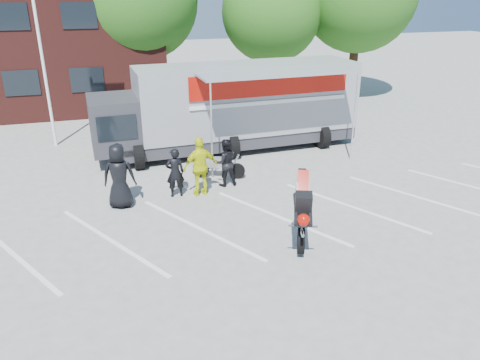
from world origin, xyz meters
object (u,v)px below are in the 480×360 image
spectator_leather_c (225,162)px  spectator_hivis (200,167)px  parked_motorcycle (219,178)px  spectator_leather_a (119,176)px  spectator_leather_b (175,173)px  transporter_truck (236,148)px  stunt_bike_rider (299,240)px  tree_mid (272,12)px  flagpole (43,20)px  tree_left (139,1)px

spectator_leather_c → spectator_hivis: (-0.95, -0.54, 0.15)m
parked_motorcycle → spectator_leather_a: spectator_leather_a is taller
spectator_leather_a → spectator_leather_b: spectator_leather_a is taller
transporter_truck → spectator_leather_c: (-1.42, -3.61, 0.82)m
spectator_leather_a → spectator_leather_c: (3.48, 0.70, -0.19)m
stunt_bike_rider → tree_mid: bearing=94.3°
spectator_leather_a → transporter_truck: bearing=-126.4°
transporter_truck → spectator_leather_a: 6.61m
spectator_leather_c → spectator_hivis: 1.10m
parked_motorcycle → spectator_leather_a: bearing=133.1°
stunt_bike_rider → spectator_leather_a: spectator_leather_a is taller
stunt_bike_rider → spectator_leather_a: bearing=163.2°
flagpole → spectator_leather_c: flagpole is taller
transporter_truck → spectator_leather_c: 3.97m
transporter_truck → tree_left: bearing=105.2°
stunt_bike_rider → spectator_leather_a: size_ratio=1.10×
transporter_truck → spectator_leather_b: (-3.18, -4.03, 0.81)m
tree_left → tree_mid: tree_left is taller
tree_mid → spectator_leather_b: bearing=-122.6°
flagpole → parked_motorcycle: flagpole is taller
spectator_leather_b → spectator_leather_c: bearing=-167.1°
flagpole → parked_motorcycle: size_ratio=4.28×
spectator_leather_b → tree_left: bearing=-92.3°
spectator_hivis → flagpole: bearing=-65.0°
stunt_bike_rider → spectator_hivis: 4.21m
transporter_truck → spectator_leather_a: bearing=-141.1°
tree_mid → spectator_leather_a: size_ratio=3.82×
flagpole → tree_mid: flagpole is taller
spectator_leather_b → spectator_leather_c: 1.80m
tree_mid → spectator_hivis: size_ratio=3.97×
tree_left → spectator_leather_a: (-2.18, -12.92, -4.56)m
spectator_leather_a → spectator_leather_c: 3.56m
flagpole → transporter_truck: bearing=-20.5°
tree_mid → transporter_truck: 10.03m
transporter_truck → spectator_hivis: size_ratio=5.60×
spectator_leather_a → spectator_hivis: (2.53, 0.16, -0.04)m
spectator_leather_a → flagpole: bearing=-61.1°
tree_mid → tree_left: bearing=171.9°
stunt_bike_rider → spectator_leather_b: 4.70m
tree_mid → transporter_truck: size_ratio=0.71×
flagpole → spectator_hivis: flagpole is taller
spectator_leather_c → transporter_truck: bearing=-111.9°
flagpole → spectator_leather_c: size_ratio=4.89×
stunt_bike_rider → spectator_hivis: spectator_hivis is taller
spectator_leather_b → parked_motorcycle: bearing=-147.7°
flagpole → transporter_truck: size_ratio=0.74×
parked_motorcycle → transporter_truck: bearing=-5.4°
spectator_leather_a → spectator_leather_b: bearing=-158.4°
tree_left → transporter_truck: tree_left is taller
flagpole → spectator_hivis: 9.15m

